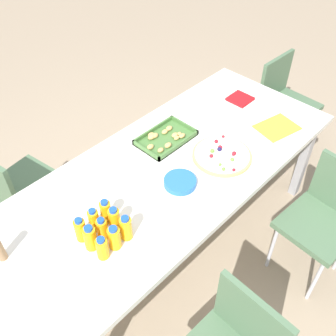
{
  "coord_description": "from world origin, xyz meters",
  "views": [
    {
      "loc": [
        -1.16,
        -1.12,
        2.33
      ],
      "look_at": [
        0.01,
        -0.01,
        0.77
      ],
      "focal_mm": 41.71,
      "sensor_mm": 36.0,
      "label": 1
    }
  ],
  "objects_px": {
    "paper_folder": "(277,127)",
    "party_table": "(165,178)",
    "juice_bottle_7": "(94,220)",
    "fruit_pizza": "(222,155)",
    "chair_near_right": "(326,215)",
    "juice_bottle_8": "(106,212)",
    "juice_bottle_1": "(114,238)",
    "juice_bottle_3": "(90,238)",
    "snack_tray": "(165,138)",
    "napkin_stack": "(240,99)",
    "juice_bottle_2": "(126,228)",
    "chair_end": "(284,98)",
    "juice_bottle_4": "(102,229)",
    "juice_bottle_5": "(114,220)",
    "plate_stack": "(180,182)",
    "juice_bottle_0": "(102,248)",
    "juice_bottle_6": "(81,230)",
    "chair_far_left": "(15,185)"
  },
  "relations": [
    {
      "from": "fruit_pizza",
      "to": "chair_near_right",
      "type": "bearing_deg",
      "value": -67.27
    },
    {
      "from": "napkin_stack",
      "to": "juice_bottle_2",
      "type": "bearing_deg",
      "value": -167.57
    },
    {
      "from": "juice_bottle_8",
      "to": "fruit_pizza",
      "type": "relative_size",
      "value": 0.42
    },
    {
      "from": "fruit_pizza",
      "to": "juice_bottle_1",
      "type": "bearing_deg",
      "value": -178.61
    },
    {
      "from": "chair_near_right",
      "to": "juice_bottle_1",
      "type": "xyz_separation_m",
      "value": [
        -1.12,
        0.6,
        0.32
      ]
    },
    {
      "from": "plate_stack",
      "to": "juice_bottle_7",
      "type": "bearing_deg",
      "value": 169.09
    },
    {
      "from": "juice_bottle_2",
      "to": "juice_bottle_6",
      "type": "relative_size",
      "value": 1.02
    },
    {
      "from": "snack_tray",
      "to": "juice_bottle_3",
      "type": "bearing_deg",
      "value": -159.95
    },
    {
      "from": "chair_far_left",
      "to": "juice_bottle_5",
      "type": "relative_size",
      "value": 5.55
    },
    {
      "from": "paper_folder",
      "to": "juice_bottle_7",
      "type": "bearing_deg",
      "value": 170.78
    },
    {
      "from": "chair_end",
      "to": "snack_tray",
      "type": "distance_m",
      "value": 1.32
    },
    {
      "from": "chair_near_right",
      "to": "chair_end",
      "type": "bearing_deg",
      "value": -42.63
    },
    {
      "from": "juice_bottle_7",
      "to": "paper_folder",
      "type": "relative_size",
      "value": 0.55
    },
    {
      "from": "juice_bottle_3",
      "to": "plate_stack",
      "type": "distance_m",
      "value": 0.6
    },
    {
      "from": "party_table",
      "to": "juice_bottle_3",
      "type": "relative_size",
      "value": 15.63
    },
    {
      "from": "chair_near_right",
      "to": "juice_bottle_4",
      "type": "relative_size",
      "value": 6.05
    },
    {
      "from": "party_table",
      "to": "paper_folder",
      "type": "height_order",
      "value": "paper_folder"
    },
    {
      "from": "juice_bottle_5",
      "to": "snack_tray",
      "type": "xyz_separation_m",
      "value": [
        0.67,
        0.3,
        -0.06
      ]
    },
    {
      "from": "juice_bottle_1",
      "to": "paper_folder",
      "type": "relative_size",
      "value": 0.54
    },
    {
      "from": "juice_bottle_8",
      "to": "juice_bottle_3",
      "type": "bearing_deg",
      "value": -155.94
    },
    {
      "from": "juice_bottle_7",
      "to": "fruit_pizza",
      "type": "relative_size",
      "value": 0.4
    },
    {
      "from": "party_table",
      "to": "juice_bottle_7",
      "type": "xyz_separation_m",
      "value": [
        -0.54,
        -0.04,
        0.13
      ]
    },
    {
      "from": "juice_bottle_1",
      "to": "juice_bottle_4",
      "type": "bearing_deg",
      "value": 94.52
    },
    {
      "from": "party_table",
      "to": "juice_bottle_5",
      "type": "relative_size",
      "value": 15.53
    },
    {
      "from": "juice_bottle_4",
      "to": "juice_bottle_5",
      "type": "distance_m",
      "value": 0.08
    },
    {
      "from": "fruit_pizza",
      "to": "plate_stack",
      "type": "distance_m",
      "value": 0.34
    },
    {
      "from": "juice_bottle_1",
      "to": "snack_tray",
      "type": "relative_size",
      "value": 0.39
    },
    {
      "from": "juice_bottle_1",
      "to": "juice_bottle_8",
      "type": "relative_size",
      "value": 0.94
    },
    {
      "from": "paper_folder",
      "to": "party_table",
      "type": "bearing_deg",
      "value": 162.3
    },
    {
      "from": "chair_near_right",
      "to": "juice_bottle_0",
      "type": "bearing_deg",
      "value": 67.76
    },
    {
      "from": "juice_bottle_3",
      "to": "paper_folder",
      "type": "xyz_separation_m",
      "value": [
        1.41,
        -0.14,
        -0.07
      ]
    },
    {
      "from": "juice_bottle_5",
      "to": "snack_tray",
      "type": "distance_m",
      "value": 0.74
    },
    {
      "from": "chair_end",
      "to": "juice_bottle_1",
      "type": "xyz_separation_m",
      "value": [
        -2.02,
        -0.25,
        0.32
      ]
    },
    {
      "from": "juice_bottle_5",
      "to": "juice_bottle_7",
      "type": "height_order",
      "value": "juice_bottle_5"
    },
    {
      "from": "chair_near_right",
      "to": "juice_bottle_7",
      "type": "relative_size",
      "value": 5.78
    },
    {
      "from": "chair_end",
      "to": "juice_bottle_6",
      "type": "relative_size",
      "value": 5.78
    },
    {
      "from": "chair_far_left",
      "to": "fruit_pizza",
      "type": "bearing_deg",
      "value": 34.79
    },
    {
      "from": "juice_bottle_7",
      "to": "chair_near_right",
      "type": "bearing_deg",
      "value": -33.8
    },
    {
      "from": "juice_bottle_1",
      "to": "juice_bottle_7",
      "type": "height_order",
      "value": "juice_bottle_7"
    },
    {
      "from": "fruit_pizza",
      "to": "snack_tray",
      "type": "relative_size",
      "value": 1.0
    },
    {
      "from": "chair_far_left",
      "to": "juice_bottle_2",
      "type": "xyz_separation_m",
      "value": [
        0.12,
        -0.97,
        0.32
      ]
    },
    {
      "from": "chair_near_right",
      "to": "paper_folder",
      "type": "distance_m",
      "value": 0.63
    },
    {
      "from": "juice_bottle_4",
      "to": "fruit_pizza",
      "type": "height_order",
      "value": "juice_bottle_4"
    },
    {
      "from": "juice_bottle_3",
      "to": "chair_near_right",
      "type": "bearing_deg",
      "value": -29.51
    },
    {
      "from": "juice_bottle_5",
      "to": "paper_folder",
      "type": "relative_size",
      "value": 0.57
    },
    {
      "from": "juice_bottle_3",
      "to": "plate_stack",
      "type": "height_order",
      "value": "juice_bottle_3"
    },
    {
      "from": "paper_folder",
      "to": "chair_near_right",
      "type": "bearing_deg",
      "value": -111.67
    },
    {
      "from": "juice_bottle_1",
      "to": "juice_bottle_4",
      "type": "relative_size",
      "value": 1.02
    },
    {
      "from": "chair_near_right",
      "to": "juice_bottle_8",
      "type": "bearing_deg",
      "value": 58.83
    },
    {
      "from": "juice_bottle_1",
      "to": "fruit_pizza",
      "type": "xyz_separation_m",
      "value": [
        0.86,
        0.02,
        -0.05
      ]
    }
  ]
}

